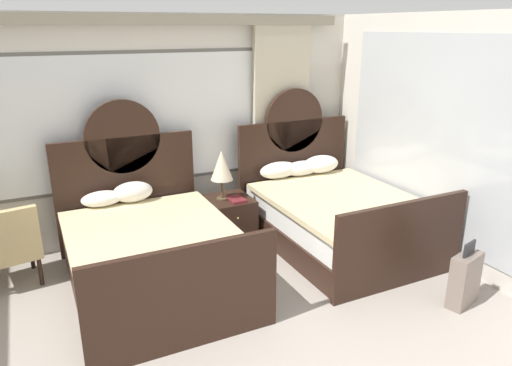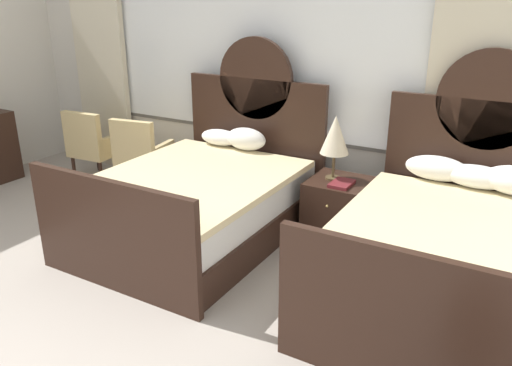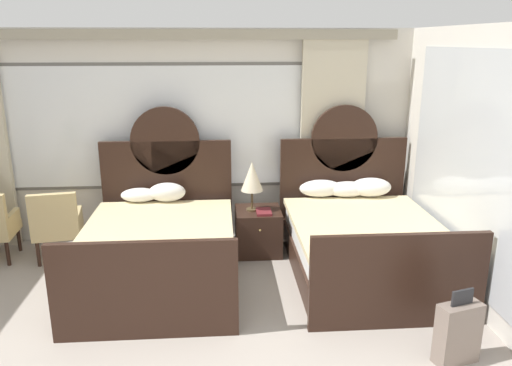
{
  "view_description": "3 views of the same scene",
  "coord_description": "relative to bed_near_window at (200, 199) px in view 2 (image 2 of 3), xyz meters",
  "views": [
    {
      "loc": [
        -0.84,
        -1.23,
        2.55
      ],
      "look_at": [
        1.27,
        3.1,
        0.96
      ],
      "focal_mm": 33.34,
      "sensor_mm": 36.0,
      "label": 1
    },
    {
      "loc": [
        2.79,
        -0.45,
        2.2
      ],
      "look_at": [
        1.02,
        2.63,
        0.87
      ],
      "focal_mm": 35.85,
      "sensor_mm": 36.0,
      "label": 2
    },
    {
      "loc": [
        0.79,
        -1.91,
        2.55
      ],
      "look_at": [
        1.16,
        3.14,
        1.09
      ],
      "focal_mm": 34.75,
      "sensor_mm": 36.0,
      "label": 3
    }
  ],
  "objects": [
    {
      "name": "nightstand_between_beds",
      "position": [
        1.13,
        0.66,
        -0.09
      ],
      "size": [
        0.56,
        0.58,
        0.55
      ],
      "color": "black",
      "rests_on": "ground_plane"
    },
    {
      "name": "book_on_nightstand",
      "position": [
        1.19,
        0.55,
        0.2
      ],
      "size": [
        0.18,
        0.26,
        0.03
      ],
      "color": "maroon",
      "rests_on": "nightstand_between_beds"
    },
    {
      "name": "armchair_by_window_left",
      "position": [
        -1.27,
        0.61,
        0.09
      ],
      "size": [
        0.61,
        0.61,
        0.87
      ],
      "color": "tan",
      "rests_on": "ground_plane"
    },
    {
      "name": "armchair_by_window_centre",
      "position": [
        -2.05,
        0.6,
        0.09
      ],
      "size": [
        0.57,
        0.57,
        0.87
      ],
      "color": "tan",
      "rests_on": "ground_plane"
    },
    {
      "name": "wall_back_window",
      "position": [
        -0.11,
        1.24,
        1.04
      ],
      "size": [
        6.48,
        0.22,
        2.7
      ],
      "color": "beige",
      "rests_on": "ground_plane"
    },
    {
      "name": "bed_near_mirror",
      "position": [
        2.26,
        0.02,
        0.01
      ],
      "size": [
        1.63,
        2.23,
        1.78
      ],
      "color": "black",
      "rests_on": "ground_plane"
    },
    {
      "name": "table_lamp_on_nightstand",
      "position": [
        1.06,
        0.67,
        0.6
      ],
      "size": [
        0.27,
        0.27,
        0.61
      ],
      "color": "brown",
      "rests_on": "nightstand_between_beds"
    },
    {
      "name": "bed_near_window",
      "position": [
        0.0,
        0.0,
        0.0
      ],
      "size": [
        1.63,
        2.23,
        1.78
      ],
      "color": "black",
      "rests_on": "ground_plane"
    }
  ]
}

